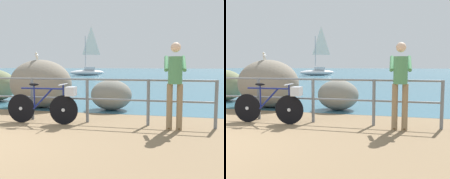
{
  "view_description": "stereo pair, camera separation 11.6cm",
  "coord_description": "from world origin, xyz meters",
  "views": [
    {
      "loc": [
        3.27,
        -3.59,
        1.33
      ],
      "look_at": [
        1.9,
        2.47,
        0.74
      ],
      "focal_mm": 41.56,
      "sensor_mm": 36.0,
      "label": 1
    },
    {
      "loc": [
        3.38,
        -3.57,
        1.33
      ],
      "look_at": [
        1.9,
        2.47,
        0.74
      ],
      "focal_mm": 41.56,
      "sensor_mm": 36.0,
      "label": 2
    }
  ],
  "objects": [
    {
      "name": "ground_plane",
      "position": [
        0.0,
        20.0,
        -0.05
      ],
      "size": [
        120.0,
        120.0,
        0.1
      ],
      "primitive_type": "cube",
      "color": "#846B4C"
    },
    {
      "name": "sea_surface",
      "position": [
        0.0,
        48.19,
        0.0
      ],
      "size": [
        120.0,
        90.0,
        0.01
      ],
      "primitive_type": "cube",
      "color": "#38667A",
      "rests_on": "ground_plane"
    },
    {
      "name": "promenade_railing",
      "position": [
        -0.0,
        2.07,
        0.64
      ],
      "size": [
        8.49,
        0.07,
        1.02
      ],
      "color": "slate",
      "rests_on": "ground_plane"
    },
    {
      "name": "bicycle",
      "position": [
        0.59,
        1.73,
        0.46
      ],
      "size": [
        1.7,
        0.48,
        0.92
      ],
      "rotation": [
        0.0,
        0.0,
        0.02
      ],
      "color": "black",
      "rests_on": "ground_plane"
    },
    {
      "name": "person_at_railing",
      "position": [
        3.36,
        1.79,
        0.99
      ],
      "size": [
        0.45,
        0.64,
        1.78
      ],
      "rotation": [
        0.0,
        0.0,
        1.59
      ],
      "color": "#8C7251",
      "rests_on": "ground_plane"
    },
    {
      "name": "breakwater_boulder_main",
      "position": [
        -0.68,
        3.79,
        0.74
      ],
      "size": [
        1.99,
        1.4,
        1.49
      ],
      "color": "gray",
      "rests_on": "ground"
    },
    {
      "name": "breakwater_boulder_right",
      "position": [
        1.57,
        3.83,
        0.44
      ],
      "size": [
        1.22,
        0.97,
        0.89
      ],
      "color": "gray",
      "rests_on": "ground"
    },
    {
      "name": "seagull",
      "position": [
        -0.74,
        3.69,
        1.63
      ],
      "size": [
        0.21,
        0.34,
        0.23
      ],
      "rotation": [
        0.0,
        0.0,
        5.09
      ],
      "color": "gold",
      "rests_on": "breakwater_boulder_main"
    },
    {
      "name": "sailboat",
      "position": [
        -6.93,
        27.65,
        0.71
      ],
      "size": [
        4.51,
        3.15,
        6.16
      ],
      "rotation": [
        0.0,
        0.0,
        3.61
      ],
      "color": "white",
      "rests_on": "sea_surface"
    }
  ]
}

